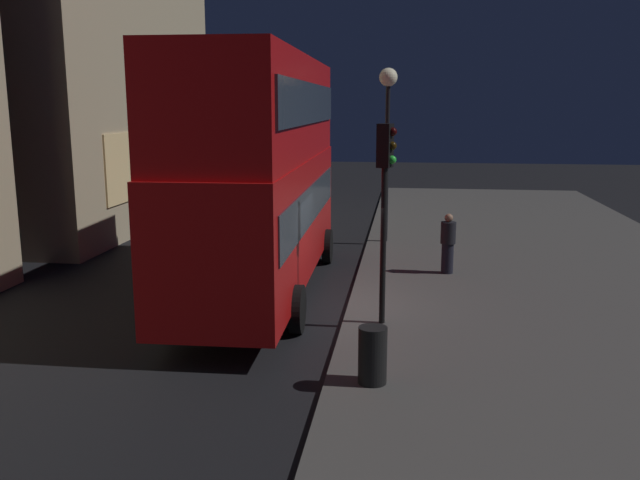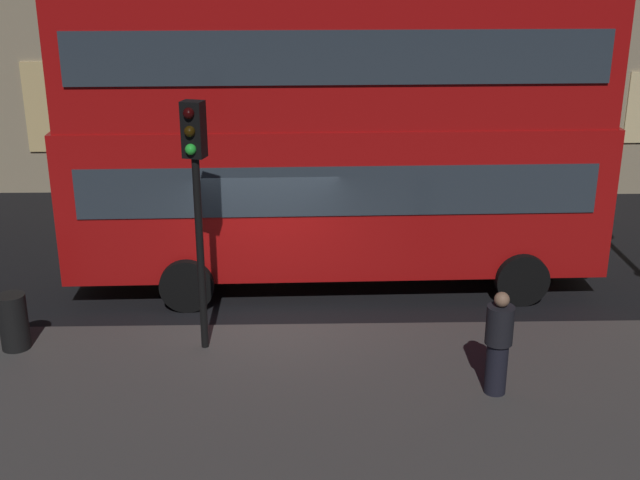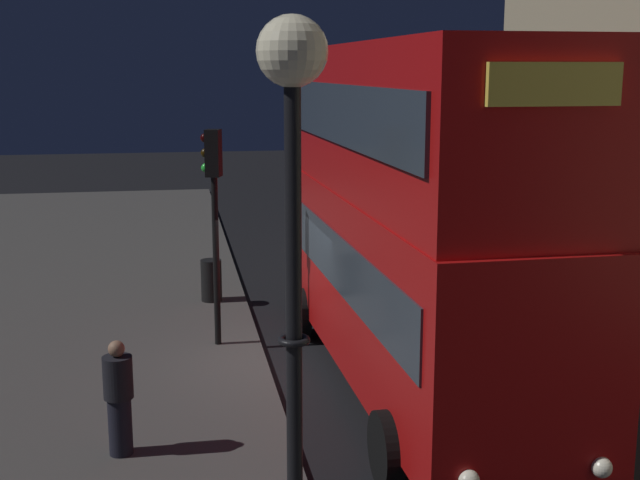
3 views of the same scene
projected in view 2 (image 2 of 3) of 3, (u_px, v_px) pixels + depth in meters
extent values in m
plane|color=black|center=(270.00, 319.00, 14.58)|extent=(80.00, 80.00, 0.00)
cube|color=#E5C67F|center=(55.00, 107.00, 21.26)|extent=(1.57, 0.06, 2.35)
cube|color=#F2D18C|center=(148.00, 92.00, 21.18)|extent=(1.57, 0.06, 2.53)
cube|color=#F2D18C|center=(243.00, 100.00, 21.32)|extent=(1.57, 0.06, 2.33)
cube|color=#F2D18C|center=(536.00, 103.00, 21.02)|extent=(2.25, 0.06, 2.27)
cube|color=#B20F0F|center=(334.00, 191.00, 15.60)|extent=(10.06, 2.62, 2.77)
cube|color=#B20F0F|center=(335.00, 55.00, 14.73)|extent=(9.86, 2.56, 2.32)
cube|color=#2D3842|center=(335.00, 173.00, 15.48)|extent=(9.26, 2.66, 0.90)
cube|color=#2D3842|center=(335.00, 49.00, 14.69)|extent=(9.26, 2.66, 0.90)
cube|color=#F2D84C|center=(609.00, 18.00, 14.72)|extent=(0.11, 1.45, 0.44)
sphere|color=white|center=(573.00, 225.00, 16.90)|extent=(0.24, 0.24, 0.24)
sphere|color=white|center=(601.00, 252.00, 15.43)|extent=(0.24, 0.24, 0.24)
cylinder|color=black|center=(489.00, 234.00, 17.40)|extent=(0.99, 0.26, 0.99)
cylinder|color=black|center=(522.00, 280.00, 15.03)|extent=(0.99, 0.26, 0.99)
cylinder|color=black|center=(200.00, 239.00, 17.14)|extent=(0.99, 0.26, 0.99)
cylinder|color=black|center=(187.00, 286.00, 14.78)|extent=(0.99, 0.26, 0.99)
cylinder|color=black|center=(200.00, 256.00, 12.80)|extent=(0.12, 0.12, 3.18)
cube|color=black|center=(194.00, 129.00, 12.11)|extent=(0.38, 0.34, 0.85)
sphere|color=black|center=(189.00, 113.00, 11.89)|extent=(0.17, 0.17, 0.17)
sphere|color=black|center=(190.00, 131.00, 11.98)|extent=(0.17, 0.17, 0.17)
sphere|color=green|center=(191.00, 149.00, 12.07)|extent=(0.17, 0.17, 0.17)
cylinder|color=black|center=(496.00, 368.00, 11.85)|extent=(0.32, 0.32, 0.80)
cylinder|color=black|center=(500.00, 325.00, 11.61)|extent=(0.40, 0.40, 0.57)
sphere|color=#8C664C|center=(502.00, 300.00, 11.48)|extent=(0.22, 0.22, 0.22)
cylinder|color=black|center=(14.00, 322.00, 13.14)|extent=(0.46, 0.46, 0.93)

